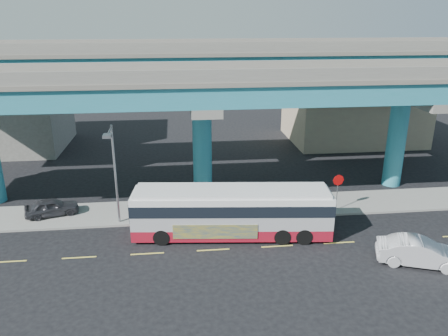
{
  "coord_description": "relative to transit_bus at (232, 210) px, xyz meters",
  "views": [
    {
      "loc": [
        -1.98,
        -23.79,
        13.63
      ],
      "look_at": [
        1.15,
        4.0,
        3.79
      ],
      "focal_mm": 35.0,
      "sensor_mm": 36.0,
      "label": 1
    }
  ],
  "objects": [
    {
      "name": "building_concrete",
      "position": [
        -21.38,
        22.54,
        2.72
      ],
      "size": [
        12.0,
        10.0,
        9.0
      ],
      "primitive_type": "cube",
      "color": "gray",
      "rests_on": "ground"
    },
    {
      "name": "building_beige",
      "position": [
        16.62,
        21.53,
        1.73
      ],
      "size": [
        14.0,
        10.23,
        7.0
      ],
      "color": "tan",
      "rests_on": "ground"
    },
    {
      "name": "ground",
      "position": [
        -1.38,
        -1.46,
        -1.78
      ],
      "size": [
        120.0,
        120.0,
        0.0
      ],
      "primitive_type": "plane",
      "color": "black",
      "rests_on": "ground"
    },
    {
      "name": "lane_markings",
      "position": [
        -1.38,
        -1.76,
        -1.78
      ],
      "size": [
        58.0,
        0.12,
        0.01
      ],
      "color": "#D8C64C",
      "rests_on": "ground"
    },
    {
      "name": "sedan",
      "position": [
        10.26,
        -4.67,
        -1.0
      ],
      "size": [
        4.72,
        5.81,
        1.56
      ],
      "primitive_type": "imported",
      "rotation": [
        0.0,
        0.0,
        1.22
      ],
      "color": "silver",
      "rests_on": "ground"
    },
    {
      "name": "parked_car",
      "position": [
        -12.33,
        4.14,
        -1.02
      ],
      "size": [
        3.35,
        4.37,
        1.23
      ],
      "primitive_type": "imported",
      "rotation": [
        0.0,
        0.0,
        1.85
      ],
      "color": "#323238",
      "rests_on": "sidewalk"
    },
    {
      "name": "transit_bus",
      "position": [
        0.0,
        0.0,
        0.0
      ],
      "size": [
        12.87,
        4.01,
        3.25
      ],
      "rotation": [
        0.0,
        0.0,
        -0.1
      ],
      "color": "maroon",
      "rests_on": "ground"
    },
    {
      "name": "sidewalk",
      "position": [
        -1.38,
        4.04,
        -1.71
      ],
      "size": [
        70.0,
        4.0,
        0.15
      ],
      "primitive_type": "cube",
      "color": "gray",
      "rests_on": "ground"
    },
    {
      "name": "viaduct",
      "position": [
        -1.38,
        7.65,
        7.36
      ],
      "size": [
        52.0,
        12.4,
        11.7
      ],
      "color": "teal",
      "rests_on": "ground"
    },
    {
      "name": "street_lamp",
      "position": [
        -7.49,
        2.01,
        2.88
      ],
      "size": [
        0.5,
        2.28,
        6.85
      ],
      "color": "gray",
      "rests_on": "sidewalk"
    },
    {
      "name": "stop_sign",
      "position": [
        8.02,
        2.72,
        0.36
      ],
      "size": [
        0.83,
        0.1,
        2.75
      ],
      "rotation": [
        0.0,
        0.0,
        -0.33
      ],
      "color": "gray",
      "rests_on": "sidewalk"
    }
  ]
}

